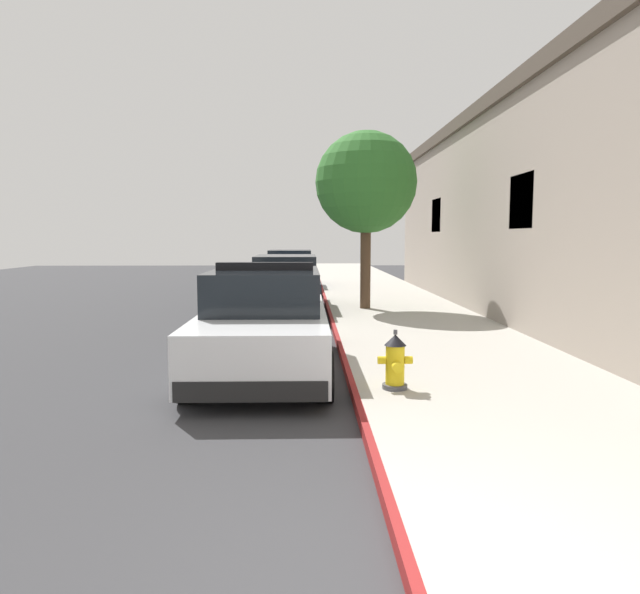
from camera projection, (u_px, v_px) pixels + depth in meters
name	position (u px, v px, depth m)	size (l,w,h in m)	color
ground_plane	(150.00, 334.00, 13.13)	(32.12, 60.00, 0.20)	#353538
sidewalk_pavement	(417.00, 326.00, 13.26)	(3.69, 60.00, 0.14)	#ADA89E
curb_painted_edge	(333.00, 326.00, 13.21)	(0.08, 60.00, 0.14)	maroon
police_cruiser	(265.00, 323.00, 9.04)	(1.94, 4.84, 1.68)	white
parked_car_silver_ahead	(286.00, 285.00, 16.17)	(1.94, 4.84, 1.56)	black
parked_car_dark_far	(290.00, 271.00, 23.29)	(1.94, 4.84, 1.56)	navy
fire_hydrant	(395.00, 362.00, 7.46)	(0.44, 0.40, 0.76)	#4C4C51
street_tree	(366.00, 183.00, 15.65)	(2.71, 2.71, 4.73)	brown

